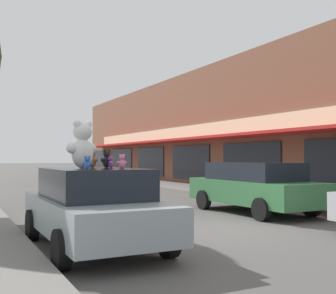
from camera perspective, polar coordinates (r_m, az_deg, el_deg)
The scene contains 10 objects.
ground_plane at distance 9.79m, azimuth 6.81°, elevation -11.30°, with size 260.00×260.00×0.00m, color #514F4C.
storefront_row at distance 28.85m, azimuth 14.03°, elevation 2.06°, with size 14.47×39.62×6.87m.
plush_art_car at distance 7.99m, azimuth -10.01°, elevation -7.92°, with size 1.99×4.22×1.48m.
teddy_bear_giant at distance 8.15m, azimuth -11.52°, elevation 0.25°, with size 0.69×0.51×0.91m.
teddy_bear_purple at distance 8.50m, azimuth -7.76°, elevation -2.02°, with size 0.13×0.18×0.24m.
teddy_bear_brown at distance 8.68m, azimuth -10.22°, elevation -1.59°, with size 0.21×0.28×0.37m.
teddy_bear_black at distance 8.62m, azimuth -8.31°, elevation -1.60°, with size 0.28×0.19×0.36m.
teddy_bear_pink at distance 7.73m, azimuth -6.26°, elevation -1.98°, with size 0.19×0.12×0.27m.
teddy_bear_blue at distance 7.27m, azimuth -10.88°, elevation -2.13°, with size 0.17×0.12×0.23m.
parked_car_far_center at distance 13.10m, azimuth 11.54°, elevation -5.17°, with size 2.00×4.63×1.53m.
Camera 1 is at (-5.38, -8.01, 1.67)m, focal length 45.00 mm.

